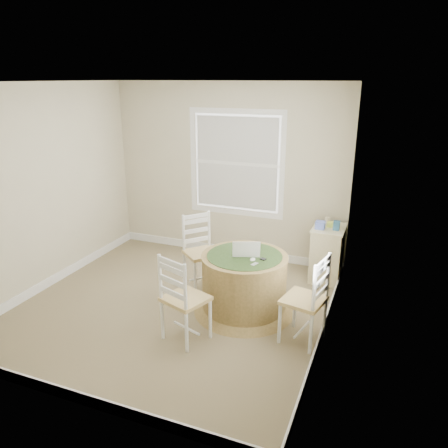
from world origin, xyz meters
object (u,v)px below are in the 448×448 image
at_px(chair_left, 202,253).
at_px(chair_right, 304,299).
at_px(round_table, 244,281).
at_px(chair_near, 186,298).
at_px(corner_chest, 327,253).
at_px(laptop, 246,253).

distance_m(chair_left, chair_right, 1.67).
xyz_separation_m(round_table, chair_left, (-0.72, 0.42, 0.09)).
xyz_separation_m(round_table, chair_near, (-0.38, -0.77, 0.09)).
xyz_separation_m(chair_left, chair_near, (0.34, -1.18, 0.00)).
height_order(chair_right, corner_chest, chair_right).
bearing_deg(round_table, chair_near, -97.00).
distance_m(chair_right, corner_chest, 1.59).
bearing_deg(chair_left, round_table, -79.38).
distance_m(round_table, chair_near, 0.86).
height_order(chair_near, laptop, chair_near).
bearing_deg(chair_right, round_table, -102.13).
bearing_deg(round_table, corner_chest, 77.79).
height_order(round_table, laptop, laptop).
relative_size(chair_left, corner_chest, 1.27).
height_order(laptop, corner_chest, laptop).
bearing_deg(round_table, chair_right, -5.02).
xyz_separation_m(laptop, corner_chest, (0.75, 1.22, -0.37)).
height_order(chair_near, corner_chest, chair_near).
relative_size(chair_left, chair_right, 1.00).
bearing_deg(round_table, chair_left, 169.12).
bearing_deg(laptop, chair_right, 133.67).
bearing_deg(chair_left, corner_chest, -20.11).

